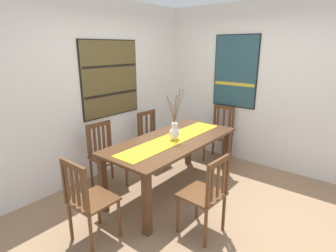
% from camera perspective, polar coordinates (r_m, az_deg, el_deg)
% --- Properties ---
extents(ground_plane, '(6.40, 6.40, 0.03)m').
position_cam_1_polar(ground_plane, '(3.66, 6.71, -16.96)').
color(ground_plane, '#8E7051').
extents(wall_back, '(6.40, 0.12, 2.70)m').
position_cam_1_polar(wall_back, '(4.37, -13.91, 7.49)').
color(wall_back, silver).
rests_on(wall_back, ground_plane).
extents(wall_side, '(0.12, 6.40, 2.70)m').
position_cam_1_polar(wall_side, '(4.80, 19.32, 7.81)').
color(wall_side, silver).
rests_on(wall_side, ground_plane).
extents(dining_table, '(2.01, 0.90, 0.78)m').
position_cam_1_polar(dining_table, '(3.73, 1.02, -4.34)').
color(dining_table, '#51331E').
rests_on(dining_table, ground_plane).
extents(table_runner, '(1.85, 0.36, 0.01)m').
position_cam_1_polar(table_runner, '(3.69, 1.03, -2.73)').
color(table_runner, gold).
rests_on(table_runner, dining_table).
extents(centerpiece_vase, '(0.20, 0.18, 0.70)m').
position_cam_1_polar(centerpiece_vase, '(3.61, 1.37, -1.19)').
color(centerpiece_vase, silver).
rests_on(centerpiece_vase, dining_table).
extents(chair_0, '(0.42, 0.42, 0.95)m').
position_cam_1_polar(chair_0, '(2.96, -16.48, -14.64)').
color(chair_0, brown).
rests_on(chair_0, ground_plane).
extents(chair_1, '(0.45, 0.45, 0.95)m').
position_cam_1_polar(chair_1, '(4.03, -13.07, -5.75)').
color(chair_1, brown).
rests_on(chair_1, ground_plane).
extents(chair_2, '(0.44, 0.44, 0.93)m').
position_cam_1_polar(chair_2, '(2.99, 8.03, -14.03)').
color(chair_2, brown).
rests_on(chair_2, ground_plane).
extents(chair_3, '(0.44, 0.44, 0.93)m').
position_cam_1_polar(chair_3, '(4.66, -3.32, -2.44)').
color(chair_3, brown).
rests_on(chair_3, ground_plane).
extents(chair_4, '(0.44, 0.44, 0.98)m').
position_cam_1_polar(chair_4, '(4.95, 10.88, -1.44)').
color(chair_4, brown).
rests_on(chair_4, ground_plane).
extents(painting_on_back_wall, '(1.10, 0.05, 1.18)m').
position_cam_1_polar(painting_on_back_wall, '(4.39, -12.02, 9.75)').
color(painting_on_back_wall, black).
extents(painting_on_side_wall, '(0.05, 0.79, 1.23)m').
position_cam_1_polar(painting_on_side_wall, '(4.89, 14.03, 11.06)').
color(painting_on_side_wall, black).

